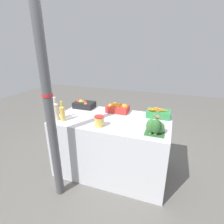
{
  "coord_description": "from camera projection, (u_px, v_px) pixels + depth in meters",
  "views": [
    {
      "loc": [
        0.73,
        -2.07,
        1.8
      ],
      "look_at": [
        0.0,
        0.0,
        0.95
      ],
      "focal_mm": 28.0,
      "sensor_mm": 36.0,
      "label": 1
    }
  ],
  "objects": [
    {
      "name": "juice_bottle_golden",
      "position": [
        62.0,
        113.0,
        2.29
      ],
      "size": [
        0.07,
        0.07,
        0.27
      ],
      "color": "gold",
      "rests_on": "market_table"
    },
    {
      "name": "market_table",
      "position": [
        112.0,
        146.0,
        2.54
      ],
      "size": [
        1.56,
        0.85,
        0.85
      ],
      "primitive_type": "cube",
      "color": "silver",
      "rests_on": "ground_plane"
    },
    {
      "name": "pickle_jar",
      "position": [
        99.0,
        121.0,
        2.15
      ],
      "size": [
        0.12,
        0.12,
        0.13
      ],
      "color": "#DBBC56",
      "rests_on": "market_table"
    },
    {
      "name": "sparrow_bird",
      "position": [
        157.0,
        117.0,
        1.9
      ],
      "size": [
        0.12,
        0.08,
        0.05
      ],
      "rotation": [
        0.0,
        0.0,
        2.6
      ],
      "color": "#4C3D2D",
      "rests_on": "broccoli_pile"
    },
    {
      "name": "ground_plane",
      "position": [
        112.0,
        170.0,
        2.69
      ],
      "size": [
        10.0,
        10.0,
        0.0
      ],
      "primitive_type": "plane",
      "color": "#605E59"
    },
    {
      "name": "apple_crate",
      "position": [
        84.0,
        104.0,
        2.8
      ],
      "size": [
        0.32,
        0.22,
        0.13
      ],
      "color": "black",
      "rests_on": "market_table"
    },
    {
      "name": "carrot_crate",
      "position": [
        158.0,
        113.0,
        2.44
      ],
      "size": [
        0.32,
        0.22,
        0.13
      ],
      "color": "#2D8442",
      "rests_on": "market_table"
    },
    {
      "name": "orange_crate",
      "position": [
        118.0,
        108.0,
        2.63
      ],
      "size": [
        0.32,
        0.22,
        0.13
      ],
      "color": "red",
      "rests_on": "market_table"
    },
    {
      "name": "juice_bottle_cloudy",
      "position": [
        56.0,
        110.0,
        2.31
      ],
      "size": [
        0.08,
        0.08,
        0.32
      ],
      "color": "beige",
      "rests_on": "market_table"
    },
    {
      "name": "support_pole",
      "position": [
        49.0,
        106.0,
        1.86
      ],
      "size": [
        0.11,
        0.11,
        2.38
      ],
      "color": "#4C4C51",
      "rests_on": "ground_plane"
    },
    {
      "name": "broccoli_pile",
      "position": [
        156.0,
        127.0,
        1.95
      ],
      "size": [
        0.22,
        0.19,
        0.18
      ],
      "color": "#2D602D",
      "rests_on": "market_table"
    }
  ]
}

